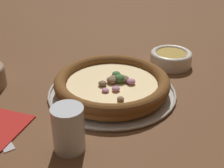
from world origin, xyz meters
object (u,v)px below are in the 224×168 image
bowl_near (171,58)px  pizza_tray (112,92)px  drinking_cup (68,129)px  pizza (112,84)px

bowl_near → pizza_tray: bearing=121.6°
pizza_tray → bowl_near: (0.13, -0.21, 0.02)m
bowl_near → drinking_cup: (-0.32, 0.34, 0.02)m
pizza → bowl_near: 0.25m
pizza → drinking_cup: drinking_cup is taller
pizza_tray → bowl_near: bearing=-58.4°
pizza_tray → bowl_near: size_ratio=2.63×
pizza → bowl_near: pizza is taller
pizza → drinking_cup: 0.23m
pizza → bowl_near: bearing=-58.3°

